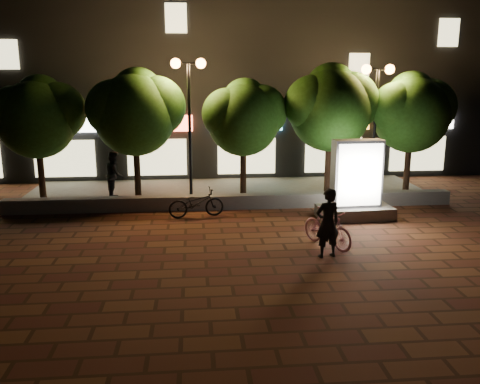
{
  "coord_description": "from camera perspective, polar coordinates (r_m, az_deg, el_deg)",
  "views": [
    {
      "loc": [
        -1.36,
        -13.47,
        4.7
      ],
      "look_at": [
        0.02,
        1.5,
        1.19
      ],
      "focal_mm": 37.75,
      "sensor_mm": 36.0,
      "label": 1
    }
  ],
  "objects": [
    {
      "name": "street_lamp_left",
      "position": [
        18.68,
        -5.79,
        11.04
      ],
      "size": [
        1.26,
        0.36,
        5.18
      ],
      "color": "black",
      "rests_on": "sidewalk"
    },
    {
      "name": "tree_far_left",
      "position": [
        19.79,
        -21.88,
        8.15
      ],
      "size": [
        3.36,
        2.8,
        4.63
      ],
      "color": "#331E13",
      "rests_on": "sidewalk"
    },
    {
      "name": "tree_left",
      "position": [
        19.08,
        -11.67,
        9.13
      ],
      "size": [
        3.6,
        3.0,
        4.89
      ],
      "color": "#331E13",
      "rests_on": "sidewalk"
    },
    {
      "name": "scooter_pink",
      "position": [
        14.23,
        9.85,
        -4.01
      ],
      "size": [
        1.35,
        1.84,
        1.09
      ],
      "primitive_type": "imported",
      "rotation": [
        0.0,
        0.0,
        0.52
      ],
      "color": "pink",
      "rests_on": "ground"
    },
    {
      "name": "street_lamp_right",
      "position": [
        19.9,
        15.16,
        10.4
      ],
      "size": [
        1.26,
        0.36,
        4.98
      ],
      "color": "black",
      "rests_on": "sidewalk"
    },
    {
      "name": "tree_far_right",
      "position": [
        20.76,
        18.9,
        8.79
      ],
      "size": [
        3.48,
        2.9,
        4.76
      ],
      "color": "#331E13",
      "rests_on": "sidewalk"
    },
    {
      "name": "sidewalk",
      "position": [
        20.55,
        -1.33,
        0.05
      ],
      "size": [
        16.0,
        5.0,
        0.08
      ],
      "primitive_type": "cube",
      "color": "slate",
      "rests_on": "ground"
    },
    {
      "name": "tree_mid",
      "position": [
        19.08,
        0.51,
        8.71
      ],
      "size": [
        3.24,
        2.7,
        4.5
      ],
      "color": "#331E13",
      "rests_on": "sidewalk"
    },
    {
      "name": "ad_kiosk",
      "position": [
        17.11,
        12.96,
        0.55
      ],
      "size": [
        2.5,
        1.35,
        2.64
      ],
      "color": "slate",
      "rests_on": "ground"
    },
    {
      "name": "pedestrian",
      "position": [
        19.73,
        -13.97,
        1.9
      ],
      "size": [
        0.75,
        0.93,
        1.8
      ],
      "primitive_type": "imported",
      "rotation": [
        0.0,
        0.0,
        1.66
      ],
      "color": "black",
      "rests_on": "sidewalk"
    },
    {
      "name": "tree_right",
      "position": [
        19.67,
        10.28,
        9.65
      ],
      "size": [
        3.72,
        3.1,
        5.07
      ],
      "color": "#331E13",
      "rests_on": "sidewalk"
    },
    {
      "name": "building_block",
      "position": [
        26.49,
        -2.4,
        13.8
      ],
      "size": [
        28.0,
        8.12,
        11.3
      ],
      "color": "black",
      "rests_on": "ground"
    },
    {
      "name": "rider",
      "position": [
        13.32,
        9.88,
        -3.48
      ],
      "size": [
        0.76,
        0.6,
        1.86
      ],
      "primitive_type": "imported",
      "rotation": [
        0.0,
        0.0,
        3.39
      ],
      "color": "black",
      "rests_on": "ground"
    },
    {
      "name": "retaining_wall",
      "position": [
        18.07,
        -0.78,
        -1.09
      ],
      "size": [
        16.0,
        0.45,
        0.5
      ],
      "primitive_type": "cube",
      "color": "slate",
      "rests_on": "ground"
    },
    {
      "name": "ground",
      "position": [
        14.33,
        0.48,
        -5.99
      ],
      "size": [
        80.0,
        80.0,
        0.0
      ],
      "primitive_type": "plane",
      "color": "#532E1A",
      "rests_on": "ground"
    },
    {
      "name": "scooter_parked",
      "position": [
        16.98,
        -4.97,
        -1.23
      ],
      "size": [
        1.96,
        0.98,
        0.98
      ],
      "primitive_type": "imported",
      "rotation": [
        0.0,
        0.0,
        1.75
      ],
      "color": "black",
      "rests_on": "ground"
    }
  ]
}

